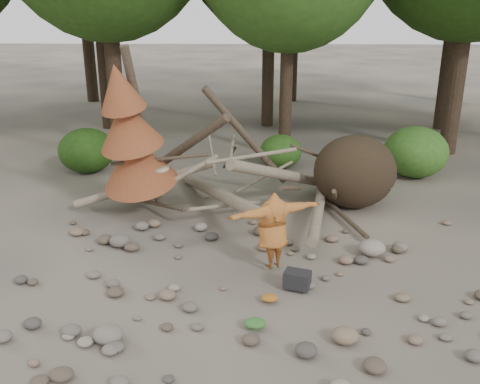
{
  "coord_description": "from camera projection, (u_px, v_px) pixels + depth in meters",
  "views": [
    {
      "loc": [
        -0.12,
        -9.35,
        5.33
      ],
      "look_at": [
        -0.39,
        1.5,
        1.4
      ],
      "focal_mm": 40.0,
      "sensor_mm": 36.0,
      "label": 1
    }
  ],
  "objects": [
    {
      "name": "cloth_orange",
      "position": [
        269.0,
        300.0,
        9.93
      ],
      "size": [
        0.32,
        0.26,
        0.11
      ],
      "primitive_type": "ellipsoid",
      "color": "#9E5A1B",
      "rests_on": "ground"
    },
    {
      "name": "cloth_green",
      "position": [
        255.0,
        326.0,
        9.13
      ],
      "size": [
        0.37,
        0.31,
        0.14
      ],
      "primitive_type": "ellipsoid",
      "color": "#326528",
      "rests_on": "ground"
    },
    {
      "name": "bush_left",
      "position": [
        87.0,
        150.0,
        17.25
      ],
      "size": [
        1.8,
        1.8,
        1.44
      ],
      "primitive_type": "ellipsoid",
      "color": "#234713",
      "rests_on": "ground"
    },
    {
      "name": "boulder_front_right",
      "position": [
        345.0,
        336.0,
        8.76
      ],
      "size": [
        0.44,
        0.4,
        0.27
      ],
      "primitive_type": "ellipsoid",
      "color": "#7F674F",
      "rests_on": "ground"
    },
    {
      "name": "dead_conifer",
      "position": [
        131.0,
        138.0,
        13.12
      ],
      "size": [
        2.06,
        2.16,
        4.35
      ],
      "color": "#4C3F30",
      "rests_on": "ground"
    },
    {
      "name": "boulder_front_left",
      "position": [
        108.0,
        334.0,
        8.76
      ],
      "size": [
        0.5,
        0.45,
        0.3
      ],
      "primitive_type": "ellipsoid",
      "color": "slate",
      "rests_on": "ground"
    },
    {
      "name": "frisbee_thrower",
      "position": [
        273.0,
        230.0,
        10.85
      ],
      "size": [
        3.39,
        1.33,
        2.16
      ],
      "color": "#AB5F26",
      "rests_on": "ground"
    },
    {
      "name": "bush_right",
      "position": [
        416.0,
        152.0,
        16.79
      ],
      "size": [
        2.0,
        2.0,
        1.6
      ],
      "primitive_type": "ellipsoid",
      "color": "#396B21",
      "rests_on": "ground"
    },
    {
      "name": "ground",
      "position": [
        258.0,
        284.0,
        10.6
      ],
      "size": [
        120.0,
        120.0,
        0.0
      ],
      "primitive_type": "plane",
      "color": "#514C44",
      "rests_on": "ground"
    },
    {
      "name": "deadfall_pile",
      "position": [
        333.0,
        174.0,
        14.21
      ],
      "size": [
        8.55,
        5.24,
        3.3
      ],
      "color": "#332619",
      "rests_on": "ground"
    },
    {
      "name": "boulder_mid_right",
      "position": [
        372.0,
        248.0,
        11.73
      ],
      "size": [
        0.6,
        0.54,
        0.36
      ],
      "primitive_type": "ellipsoid",
      "color": "gray",
      "rests_on": "ground"
    },
    {
      "name": "bush_mid",
      "position": [
        281.0,
        152.0,
        17.72
      ],
      "size": [
        1.4,
        1.4,
        1.12
      ],
      "primitive_type": "ellipsoid",
      "color": "#2E5A1A",
      "rests_on": "ground"
    },
    {
      "name": "boulder_mid_left",
      "position": [
        120.0,
        241.0,
        12.16
      ],
      "size": [
        0.49,
        0.44,
        0.29
      ],
      "primitive_type": "ellipsoid",
      "color": "#625A52",
      "rests_on": "ground"
    },
    {
      "name": "backpack",
      "position": [
        297.0,
        282.0,
        10.35
      ],
      "size": [
        0.58,
        0.47,
        0.33
      ],
      "primitive_type": "cube",
      "rotation": [
        0.0,
        0.0,
        -0.33
      ],
      "color": "black",
      "rests_on": "ground"
    }
  ]
}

